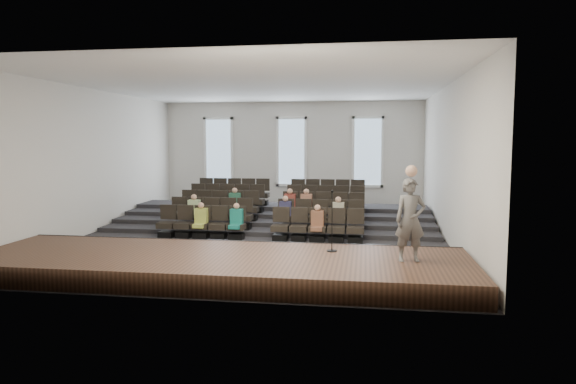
# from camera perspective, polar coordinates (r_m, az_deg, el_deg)

# --- Properties ---
(ground) EXTENTS (14.00, 14.00, 0.00)m
(ground) POSITION_cam_1_polar(r_m,az_deg,el_deg) (17.33, -2.92, -4.95)
(ground) COLOR black
(ground) RESTS_ON ground
(ceiling) EXTENTS (12.00, 14.00, 0.02)m
(ceiling) POSITION_cam_1_polar(r_m,az_deg,el_deg) (17.13, -3.00, 11.75)
(ceiling) COLOR white
(ceiling) RESTS_ON ground
(wall_back) EXTENTS (12.00, 0.04, 5.00)m
(wall_back) POSITION_cam_1_polar(r_m,az_deg,el_deg) (23.96, 0.42, 4.03)
(wall_back) COLOR silver
(wall_back) RESTS_ON ground
(wall_front) EXTENTS (12.00, 0.04, 5.00)m
(wall_front) POSITION_cam_1_polar(r_m,az_deg,el_deg) (10.28, -10.84, 1.67)
(wall_front) COLOR silver
(wall_front) RESTS_ON ground
(wall_left) EXTENTS (0.04, 14.00, 5.00)m
(wall_left) POSITION_cam_1_polar(r_m,az_deg,el_deg) (19.18, -20.89, 3.23)
(wall_left) COLOR silver
(wall_left) RESTS_ON ground
(wall_right) EXTENTS (0.04, 14.00, 5.00)m
(wall_right) POSITION_cam_1_polar(r_m,az_deg,el_deg) (16.90, 17.49, 3.06)
(wall_right) COLOR silver
(wall_right) RESTS_ON ground
(stage) EXTENTS (11.80, 3.60, 0.50)m
(stage) POSITION_cam_1_polar(r_m,az_deg,el_deg) (12.44, -7.67, -8.09)
(stage) COLOR #492E1F
(stage) RESTS_ON ground
(stage_lip) EXTENTS (11.80, 0.06, 0.52)m
(stage_lip) POSITION_cam_1_polar(r_m,az_deg,el_deg) (14.10, -5.64, -6.42)
(stage_lip) COLOR black
(stage_lip) RESTS_ON ground
(risers) EXTENTS (11.80, 4.80, 0.60)m
(risers) POSITION_cam_1_polar(r_m,az_deg,el_deg) (20.37, -1.14, -2.78)
(risers) COLOR black
(risers) RESTS_ON ground
(seating_rows) EXTENTS (6.80, 4.70, 1.67)m
(seating_rows) POSITION_cam_1_polar(r_m,az_deg,el_deg) (18.71, -1.98, -2.04)
(seating_rows) COLOR black
(seating_rows) RESTS_ON ground
(windows) EXTENTS (8.44, 0.10, 3.24)m
(windows) POSITION_cam_1_polar(r_m,az_deg,el_deg) (23.89, 0.39, 4.50)
(windows) COLOR white
(windows) RESTS_ON wall_back
(audience) EXTENTS (5.45, 2.64, 1.10)m
(audience) POSITION_cam_1_polar(r_m,az_deg,el_deg) (17.62, -2.38, -2.04)
(audience) COLOR #A6B448
(audience) RESTS_ON seating_rows
(speaker) EXTENTS (0.75, 0.56, 1.87)m
(speaker) POSITION_cam_1_polar(r_m,az_deg,el_deg) (11.82, 13.43, -3.05)
(speaker) COLOR #565452
(speaker) RESTS_ON stage
(mic_stand) EXTENTS (0.25, 0.25, 1.52)m
(mic_stand) POSITION_cam_1_polar(r_m,az_deg,el_deg) (12.65, 4.90, -4.57)
(mic_stand) COLOR black
(mic_stand) RESTS_ON stage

